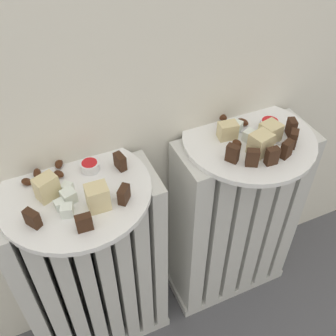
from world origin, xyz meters
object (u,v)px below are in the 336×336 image
object	(u,v)px
radiator_left	(94,274)
jam_bowl_right	(269,124)
fork	(258,136)
plate_left	(75,191)
jam_bowl_left	(90,166)
plate_right	(249,139)
radiator_right	(234,223)

from	to	relation	value
radiator_left	jam_bowl_right	world-z (taller)	jam_bowl_right
jam_bowl_right	fork	world-z (taller)	jam_bowl_right
plate_left	jam_bowl_left	xyz separation A→B (m)	(0.04, 0.04, 0.02)
radiator_left	plate_right	bearing A→B (deg)	0.00
radiator_left	radiator_right	distance (m)	0.41
fork	radiator_left	bearing A→B (deg)	179.30
radiator_left	plate_left	xyz separation A→B (m)	(0.00, 0.00, 0.30)
plate_right	jam_bowl_right	world-z (taller)	jam_bowl_right
fork	plate_right	bearing A→B (deg)	165.22
jam_bowl_right	fork	distance (m)	0.04
plate_right	jam_bowl_right	bearing A→B (deg)	6.56
radiator_left	plate_right	distance (m)	0.50
plate_left	jam_bowl_left	size ratio (longest dim) A/B	7.86
radiator_left	jam_bowl_left	size ratio (longest dim) A/B	14.85
radiator_right	fork	distance (m)	0.31
plate_right	fork	world-z (taller)	fork
radiator_right	fork	world-z (taller)	fork
radiator_right	fork	size ratio (longest dim) A/B	6.60
plate_left	plate_right	distance (m)	0.41
radiator_left	fork	distance (m)	0.52
jam_bowl_left	plate_left	bearing A→B (deg)	-137.40
plate_left	plate_right	size ratio (longest dim) A/B	1.00
radiator_left	plate_right	size ratio (longest dim) A/B	1.89
plate_left	fork	xyz separation A→B (m)	(0.43, -0.01, 0.01)
radiator_left	jam_bowl_right	bearing A→B (deg)	0.82
radiator_right	plate_left	distance (m)	0.50
radiator_left	plate_right	xyz separation A→B (m)	(0.41, 0.00, 0.30)
radiator_right	plate_right	distance (m)	0.30
radiator_right	plate_left	bearing A→B (deg)	180.00
radiator_right	jam_bowl_left	distance (m)	0.48
jam_bowl_right	fork	size ratio (longest dim) A/B	0.52
radiator_right	plate_left	xyz separation A→B (m)	(-0.41, 0.00, 0.30)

